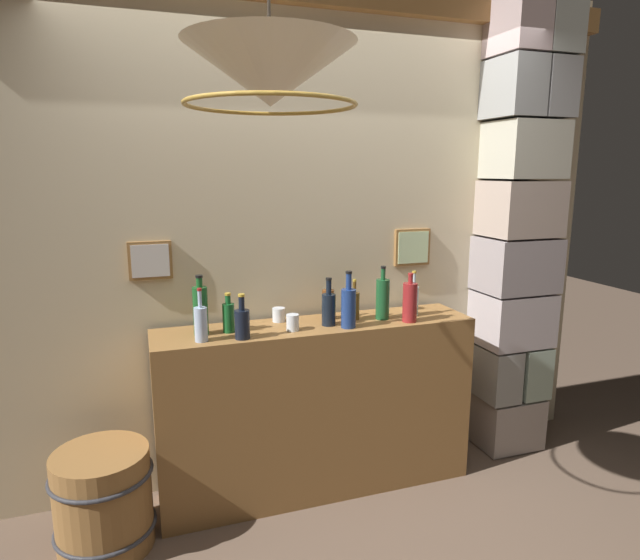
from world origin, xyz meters
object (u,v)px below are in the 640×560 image
(liquor_bottle_whiskey, at_px, (348,307))
(liquor_bottle_vodka, at_px, (242,323))
(liquor_bottle_gin, at_px, (410,302))
(pendant_lamp, at_px, (270,76))
(glass_tumbler_rocks, at_px, (293,322))
(glass_tumbler_highball, at_px, (279,315))
(liquor_bottle_rye, at_px, (329,308))
(wooden_barrel, at_px, (104,500))
(glass_tumbler_shot, at_px, (409,304))
(liquor_bottle_mezcal, at_px, (413,300))
(liquor_bottle_vermouth, at_px, (383,298))
(liquor_bottle_scotch, at_px, (228,317))
(liquor_bottle_bourbon, at_px, (328,304))
(liquor_bottle_amaro, at_px, (201,323))
(liquor_bottle_sherry, at_px, (201,310))
(liquor_bottle_brandy, at_px, (354,305))

(liquor_bottle_whiskey, xyz_separation_m, liquor_bottle_vodka, (-0.56, -0.01, -0.03))
(liquor_bottle_gin, height_order, pendant_lamp, pendant_lamp)
(glass_tumbler_rocks, relative_size, glass_tumbler_highball, 1.13)
(liquor_bottle_rye, distance_m, wooden_barrel, 1.42)
(glass_tumbler_shot, relative_size, pendant_lamp, 0.11)
(liquor_bottle_mezcal, relative_size, glass_tumbler_highball, 3.42)
(liquor_bottle_vermouth, xyz_separation_m, liquor_bottle_vodka, (-0.80, -0.11, -0.04))
(liquor_bottle_scotch, xyz_separation_m, glass_tumbler_highball, (0.29, 0.11, -0.04))
(liquor_bottle_vermouth, height_order, liquor_bottle_whiskey, liquor_bottle_whiskey)
(liquor_bottle_rye, relative_size, glass_tumbler_rocks, 3.02)
(liquor_bottle_bourbon, height_order, liquor_bottle_whiskey, liquor_bottle_whiskey)
(liquor_bottle_amaro, xyz_separation_m, liquor_bottle_scotch, (0.15, 0.11, -0.01))
(liquor_bottle_mezcal, bearing_deg, liquor_bottle_sherry, 178.77)
(liquor_bottle_amaro, distance_m, pendant_lamp, 1.20)
(liquor_bottle_sherry, xyz_separation_m, liquor_bottle_mezcal, (1.17, -0.03, -0.04))
(liquor_bottle_gin, distance_m, glass_tumbler_rocks, 0.65)
(liquor_bottle_scotch, bearing_deg, liquor_bottle_whiskey, -11.16)
(liquor_bottle_amaro, distance_m, wooden_barrel, 0.94)
(liquor_bottle_rye, relative_size, pendant_lamp, 0.40)
(liquor_bottle_vodka, bearing_deg, glass_tumbler_shot, 13.00)
(liquor_bottle_sherry, xyz_separation_m, liquor_bottle_rye, (0.66, -0.05, -0.03))
(liquor_bottle_amaro, bearing_deg, liquor_bottle_scotch, 35.37)
(liquor_bottle_whiskey, relative_size, glass_tumbler_rocks, 3.54)
(liquor_bottle_whiskey, bearing_deg, liquor_bottle_sherry, 170.55)
(glass_tumbler_shot, height_order, wooden_barrel, glass_tumbler_shot)
(liquor_bottle_rye, bearing_deg, liquor_bottle_scotch, 175.03)
(liquor_bottle_vermouth, distance_m, liquor_bottle_rye, 0.32)
(liquor_bottle_gin, distance_m, liquor_bottle_vodka, 0.92)
(liquor_bottle_bourbon, relative_size, liquor_bottle_whiskey, 0.76)
(liquor_bottle_whiskey, bearing_deg, liquor_bottle_rye, 138.25)
(liquor_bottle_scotch, height_order, pendant_lamp, pendant_lamp)
(pendant_lamp, bearing_deg, liquor_bottle_brandy, 46.78)
(liquor_bottle_vodka, bearing_deg, wooden_barrel, -177.24)
(liquor_bottle_vodka, relative_size, glass_tumbler_shot, 3.13)
(liquor_bottle_mezcal, distance_m, glass_tumbler_shot, 0.15)
(liquor_bottle_sherry, bearing_deg, glass_tumbler_highball, 13.77)
(liquor_bottle_scotch, height_order, glass_tumbler_highball, liquor_bottle_scotch)
(liquor_bottle_mezcal, bearing_deg, wooden_barrel, -175.18)
(liquor_bottle_scotch, xyz_separation_m, pendant_lamp, (0.08, -0.63, 1.06))
(liquor_bottle_whiskey, bearing_deg, liquor_bottle_bourbon, 102.98)
(liquor_bottle_vodka, xyz_separation_m, pendant_lamp, (0.04, -0.50, 1.06))
(liquor_bottle_vodka, xyz_separation_m, glass_tumbler_rocks, (0.27, 0.05, -0.04))
(liquor_bottle_sherry, relative_size, glass_tumbler_rocks, 3.57)
(liquor_bottle_amaro, height_order, wooden_barrel, liquor_bottle_amaro)
(liquor_bottle_vermouth, height_order, liquor_bottle_amaro, liquor_bottle_vermouth)
(glass_tumbler_rocks, relative_size, pendant_lamp, 0.13)
(pendant_lamp, bearing_deg, liquor_bottle_vermouth, 38.63)
(pendant_lamp, relative_size, wooden_barrel, 1.30)
(liquor_bottle_whiskey, bearing_deg, wooden_barrel, -178.01)
(liquor_bottle_sherry, relative_size, liquor_bottle_scotch, 1.49)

